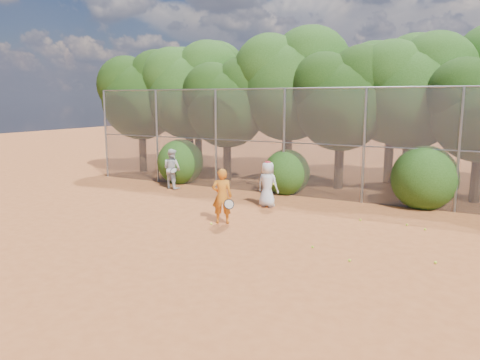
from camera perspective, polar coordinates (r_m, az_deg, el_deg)
The scene contains 24 objects.
ground at distance 12.36m, azimuth -1.42°, elevation -7.16°, with size 80.00×80.00×0.00m, color #A85325.
fence_back at distance 17.40m, azimuth 8.07°, elevation 4.60°, with size 20.05×0.09×4.03m.
tree_0 at distance 23.86m, azimuth -11.84°, elevation 10.40°, with size 4.38×3.81×6.00m.
tree_1 at distance 22.76m, azimuth -6.10°, elevation 11.17°, with size 4.64×4.03×6.35m.
tree_2 at distance 20.83m, azimuth -1.43°, elevation 9.76°, with size 3.99×3.47×5.47m.
tree_3 at distance 20.65m, azimuth 6.19°, elevation 11.96°, with size 4.89×4.26×6.70m.
tree_4 at distance 19.25m, azimuth 12.45°, elevation 10.04°, with size 4.19×3.64×5.73m.
tree_5 at distance 19.51m, azimuth 20.35°, elevation 10.52°, with size 4.51×3.92×6.17m.
tree_9 at distance 25.23m, azimuth -5.01°, elevation 11.45°, with size 4.83×4.20×6.62m.
tree_10 at distance 23.08m, azimuth 5.96°, elevation 12.31°, with size 5.15×4.48×7.06m.
tree_11 at distance 21.26m, azimuth 18.28°, elevation 10.84°, with size 4.64×4.03×6.35m.
bush_0 at distance 20.54m, azimuth -7.29°, elevation 2.45°, with size 2.00×2.00×2.00m, color #1E4310.
bush_1 at distance 18.13m, azimuth 5.70°, elevation 1.19°, with size 1.80×1.80×1.80m, color #1E4310.
bush_2 at distance 16.86m, azimuth 21.59°, elevation 0.57°, with size 2.20×2.20×2.20m, color #1E4310.
player_yellow at distance 13.68m, azimuth -2.20°, elevation -1.98°, with size 0.86×0.67×1.63m.
player_teen at distance 15.80m, azimuth 3.39°, elevation -0.50°, with size 0.80×0.56×1.57m.
player_white at distance 19.22m, azimuth -8.29°, elevation 1.36°, with size 0.90×0.80×1.63m.
ball_0 at distance 11.72m, azimuth 8.84°, elevation -8.07°, with size 0.07×0.07×0.07m, color #C7E92A.
ball_1 at distance 14.38m, azimuth 19.68°, elevation -5.16°, with size 0.07×0.07×0.07m, color #C7E92A.
ball_2 at distance 10.95m, azimuth 13.21°, elevation -9.52°, with size 0.07×0.07×0.07m, color #C7E92A.
ball_3 at distance 11.40m, azimuth 22.73°, elevation -9.25°, with size 0.07×0.07×0.07m, color #C7E92A.
ball_4 at distance 13.69m, azimuth -3.51°, elevation -5.34°, with size 0.07×0.07×0.07m, color #C7E92A.
ball_5 at distance 14.08m, azimuth 21.63°, elevation -5.60°, with size 0.07×0.07×0.07m, color #C7E92A.
ball_6 at distance 14.55m, azimuth 14.46°, elevation -4.72°, with size 0.07×0.07×0.07m, color #C7E92A.
Camera 1 is at (5.86, -10.26, 3.62)m, focal length 35.00 mm.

